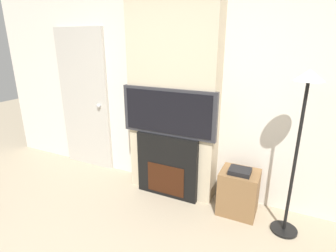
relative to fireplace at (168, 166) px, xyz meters
name	(u,v)px	position (x,y,z in m)	size (l,w,h in m)	color
wall_back	(179,84)	(0.00, 0.31, 0.95)	(6.00, 0.06, 2.70)	silver
chimney_breast	(173,86)	(0.00, 0.14, 0.95)	(1.08, 0.28, 2.70)	beige
fireplace	(168,166)	(0.00, 0.00, 0.00)	(0.78, 0.15, 0.80)	black
television	(168,112)	(0.00, 0.00, 0.68)	(1.15, 0.07, 0.55)	#2D2D33
floor_lamp	(302,120)	(1.36, -0.10, 0.79)	(0.26, 0.26, 1.63)	black
media_stand	(238,192)	(0.86, 0.01, -0.14)	(0.41, 0.35, 0.55)	brown
entry_door	(84,100)	(-1.49, 0.26, 0.62)	(0.85, 0.09, 2.03)	#BCB7AD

